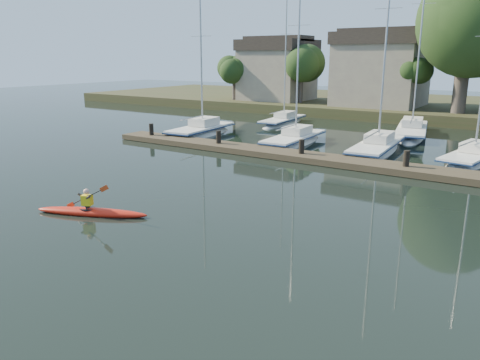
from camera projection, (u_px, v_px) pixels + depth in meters
The scene contains 10 objects.
ground at pixel (188, 251), 14.65m from camera, with size 160.00×160.00×0.00m, color black.
kayak at pixel (91, 210), 17.93m from camera, with size 4.37×2.34×1.44m.
dock at pixel (350, 162), 25.89m from camera, with size 34.00×2.00×1.80m.
sailboat_0 at pixel (201, 138), 36.19m from camera, with size 2.94×8.25×12.83m.
sailboat_1 at pixel (294, 146), 32.55m from camera, with size 2.44×8.40×13.60m.
sailboat_2 at pixel (376, 155), 29.68m from camera, with size 2.68×9.10×14.86m.
sailboat_3 at pixel (472, 165), 26.94m from camera, with size 3.24×7.73×12.10m.
sailboat_5 at pixel (283, 126), 42.06m from camera, with size 2.48×8.16×13.32m.
sailboat_6 at pixel (411, 138), 36.09m from camera, with size 4.15×10.56×16.44m.
shore at pixel (465, 84), 45.44m from camera, with size 90.00×25.25×12.75m.
Camera 1 is at (8.85, -10.44, 5.91)m, focal length 35.00 mm.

